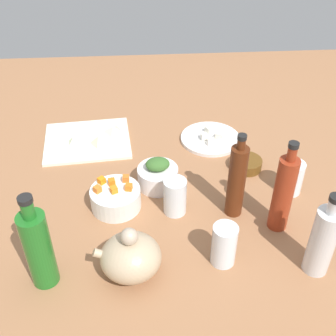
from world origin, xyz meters
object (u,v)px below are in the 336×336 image
Objects in this scene: bowl_carrots at (116,198)px; bottle_2 at (283,193)px; bottle_0 at (38,248)px; bottle_3 at (323,240)px; plate_tofu at (210,139)px; drinking_glass_2 at (224,245)px; bowl_greens at (158,177)px; drinking_glass_1 at (175,196)px; teapot at (131,257)px; bottle_1 at (237,181)px; cutting_board at (87,141)px; bowl_small_side at (246,164)px; drinking_glass_0 at (292,178)px.

bowl_carrots is 45.55cm from bottle_2.
bottle_0 reaches higher than bottle_3.
plate_tofu is 0.75× the size of bottle_2.
bowl_greens is at bearing -64.36° from drinking_glass_2.
drinking_glass_1 reaches higher than bowl_carrots.
teapot is 34.69cm from bottle_1.
cutting_board is 1.11× the size of bottle_1.
bottle_2 is (-59.43, -13.79, 0.64)cm from bottle_0.
bottle_1 is at bearing 139.03° from cutting_board.
bottle_1 is at bearing -29.25° from bottle_2.
plate_tofu is 1.27× the size of teapot.
cutting_board is 2.04× the size of bowl_carrots.
bottle_1 reaches higher than teapot.
drinking_glass_2 reaches higher than bowl_small_side.
bottle_0 reaches higher than bowl_carrots.
plate_tofu is 0.87× the size of bottle_3.
bottle_3 is 29.10cm from drinking_glass_0.
bottle_0 is 43.17cm from drinking_glass_2.
plate_tofu is at bearing -88.24° from bottle_1.
drinking_glass_0 is (-38.71, 5.46, 2.01)cm from bowl_greens.
bottle_2 reaches higher than bowl_carrots.
plate_tofu is at bearing -61.04° from bowl_small_side.
bowl_carrots reaches higher than bowl_small_side.
bottle_1 reaches higher than drinking_glass_0.
bottle_0 is 39.21cm from drinking_glass_1.
drinking_glass_0 is (-61.73, 30.01, 4.58)cm from cutting_board.
drinking_glass_1 is at bearing -120.55° from teapot.
drinking_glass_2 is (-22.50, -2.03, 0.11)cm from teapot.
bottle_0 is at bearing 33.35° from drinking_glass_1.
bowl_small_side is at bearing -83.54° from bottle_2.
bowl_carrots is 30.19cm from bottle_0.
plate_tofu is 29.87cm from bowl_greens.
bowl_greens is at bearing -130.59° from bottle_0.
drinking_glass_2 is at bearing 115.64° from bowl_greens.
bottle_3 is (-16.17, 20.94, -1.45)cm from bottle_1.
drinking_glass_2 is (13.79, 36.60, 4.10)cm from bowl_small_side.
bottle_1 is (-28.37, -19.11, 5.76)cm from teapot.
bowl_carrots is 43.28cm from bowl_small_side.
plate_tofu is at bearing -130.35° from bowl_greens.
bowl_carrots is 1.47× the size of bowl_small_side.
teapot is (8.00, 32.24, 2.53)cm from bowl_greens.
plate_tofu is 2.13× the size of bowl_small_side.
bowl_greens is at bearing 49.65° from plate_tofu.
bowl_small_side is at bearing -110.64° from drinking_glass_2.
cutting_board is 2.66× the size of drinking_glass_1.
cutting_board is at bearing -53.09° from drinking_glass_1.
bottle_3 is 39.65cm from drinking_glass_1.
teapot is at bearing 18.43° from bottle_2.
cutting_board is 1.06× the size of bottle_2.
bottle_1 is 20.85cm from drinking_glass_0.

